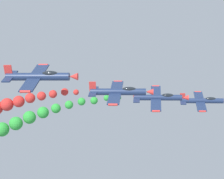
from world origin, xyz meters
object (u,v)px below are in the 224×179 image
object	(u,v)px
airplane_left_outer	(39,76)
airplane_left_inner	(159,97)
airplane_lead	(203,101)
airplane_right_inner	(119,92)

from	to	relation	value
airplane_left_outer	airplane_left_inner	bearing A→B (deg)	141.07
airplane_left_inner	airplane_lead	bearing A→B (deg)	138.91
airplane_left_inner	airplane_left_outer	world-z (taller)	airplane_left_outer
airplane_right_inner	airplane_left_outer	xyz separation A→B (m)	(9.66, -10.42, 2.28)
airplane_lead	airplane_right_inner	bearing A→B (deg)	-35.80
airplane_right_inner	airplane_left_outer	distance (m)	14.39
airplane_left_inner	airplane_left_outer	size ratio (longest dim) A/B	1.00
airplane_lead	airplane_left_inner	xyz separation A→B (m)	(10.86, -9.47, 1.01)
airplane_left_inner	airplane_left_outer	distance (m)	27.26
airplane_lead	airplane_left_outer	size ratio (longest dim) A/B	1.00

